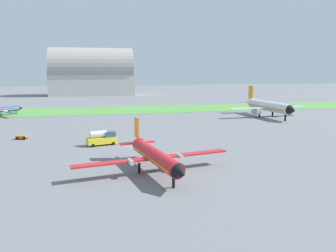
{
  "coord_description": "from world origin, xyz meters",
  "views": [
    {
      "loc": [
        -7.7,
        -70.7,
        16.4
      ],
      "look_at": [
        8.89,
        6.27,
        3.0
      ],
      "focal_mm": 34.9,
      "sensor_mm": 36.0,
      "label": 1
    }
  ],
  "objects_px": {
    "fuel_truck_near_gate": "(102,138)",
    "baggage_cart_midfield": "(22,137)",
    "airplane_taxiing_turboprop": "(0,110)",
    "airplane_parked_jet_far": "(268,106)",
    "airplane_foreground_turboprop": "(154,155)"
  },
  "relations": [
    {
      "from": "airplane_taxiing_turboprop",
      "to": "airplane_foreground_turboprop",
      "type": "height_order",
      "value": "airplane_foreground_turboprop"
    },
    {
      "from": "airplane_foreground_turboprop",
      "to": "baggage_cart_midfield",
      "type": "xyz_separation_m",
      "value": [
        -26.94,
        32.63,
        -2.32
      ]
    },
    {
      "from": "fuel_truck_near_gate",
      "to": "airplane_foreground_turboprop",
      "type": "bearing_deg",
      "value": -84.75
    },
    {
      "from": "airplane_taxiing_turboprop",
      "to": "fuel_truck_near_gate",
      "type": "height_order",
      "value": "airplane_taxiing_turboprop"
    },
    {
      "from": "airplane_taxiing_turboprop",
      "to": "airplane_parked_jet_far",
      "type": "height_order",
      "value": "airplane_parked_jet_far"
    },
    {
      "from": "airplane_parked_jet_far",
      "to": "baggage_cart_midfield",
      "type": "relative_size",
      "value": 11.32
    },
    {
      "from": "fuel_truck_near_gate",
      "to": "baggage_cart_midfield",
      "type": "xyz_separation_m",
      "value": [
        -18.97,
        10.44,
        -1.01
      ]
    },
    {
      "from": "airplane_taxiing_turboprop",
      "to": "airplane_parked_jet_far",
      "type": "relative_size",
      "value": 0.55
    },
    {
      "from": "airplane_foreground_turboprop",
      "to": "airplane_taxiing_turboprop",
      "type": "bearing_deg",
      "value": -161.72
    },
    {
      "from": "airplane_foreground_turboprop",
      "to": "airplane_parked_jet_far",
      "type": "bearing_deg",
      "value": 126.6
    },
    {
      "from": "airplane_parked_jet_far",
      "to": "baggage_cart_midfield",
      "type": "distance_m",
      "value": 80.88
    },
    {
      "from": "airplane_foreground_turboprop",
      "to": "baggage_cart_midfield",
      "type": "relative_size",
      "value": 9.86
    },
    {
      "from": "airplane_parked_jet_far",
      "to": "baggage_cart_midfield",
      "type": "xyz_separation_m",
      "value": [
        -77.61,
        -22.55,
        -3.25
      ]
    },
    {
      "from": "airplane_foreground_turboprop",
      "to": "airplane_parked_jet_far",
      "type": "relative_size",
      "value": 0.87
    },
    {
      "from": "airplane_taxiing_turboprop",
      "to": "baggage_cart_midfield",
      "type": "height_order",
      "value": "airplane_taxiing_turboprop"
    }
  ]
}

